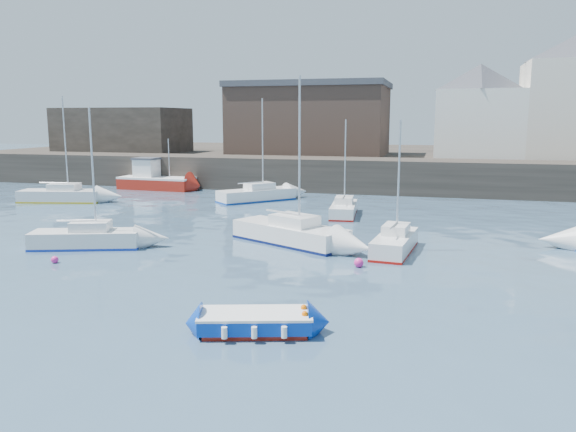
% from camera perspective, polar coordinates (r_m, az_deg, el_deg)
% --- Properties ---
extents(water, '(220.00, 220.00, 0.00)m').
position_cam_1_polar(water, '(19.17, -9.62, -10.38)').
color(water, '#2D4760').
rests_on(water, ground).
extents(quay_wall, '(90.00, 5.00, 3.00)m').
position_cam_1_polar(quay_wall, '(52.11, 6.67, 4.17)').
color(quay_wall, '#28231E').
rests_on(quay_wall, ground).
extents(land_strip, '(90.00, 32.00, 2.80)m').
position_cam_1_polar(land_strip, '(69.90, 8.90, 5.46)').
color(land_strip, '#28231E').
rests_on(land_strip, ground).
extents(bldg_east_d, '(11.14, 11.14, 8.95)m').
position_cam_1_polar(bldg_east_d, '(57.88, 18.79, 10.09)').
color(bldg_east_d, white).
rests_on(bldg_east_d, land_strip).
extents(warehouse, '(16.40, 10.40, 7.60)m').
position_cam_1_polar(warehouse, '(60.84, 2.25, 9.86)').
color(warehouse, '#3D2D26').
rests_on(warehouse, land_strip).
extents(bldg_west, '(14.00, 8.00, 5.00)m').
position_cam_1_polar(bldg_west, '(68.36, -16.44, 8.36)').
color(bldg_west, '#353028').
rests_on(bldg_west, land_strip).
extents(blue_dinghy, '(3.80, 2.44, 0.67)m').
position_cam_1_polar(blue_dinghy, '(17.75, -3.35, -10.65)').
color(blue_dinghy, maroon).
rests_on(blue_dinghy, ground).
extents(fishing_boat, '(7.33, 3.06, 4.78)m').
position_cam_1_polar(fishing_boat, '(54.75, -13.38, 3.64)').
color(fishing_boat, maroon).
rests_on(fishing_boat, ground).
extents(sailboat_a, '(5.78, 3.44, 7.16)m').
position_cam_1_polar(sailboat_a, '(30.81, -19.77, -2.13)').
color(sailboat_a, white).
rests_on(sailboat_a, ground).
extents(sailboat_b, '(7.02, 5.07, 8.74)m').
position_cam_1_polar(sailboat_b, '(30.02, 0.24, -1.72)').
color(sailboat_b, white).
rests_on(sailboat_b, ground).
extents(sailboat_c, '(2.09, 5.11, 6.54)m').
position_cam_1_polar(sailboat_c, '(28.55, 10.80, -2.64)').
color(sailboat_c, white).
rests_on(sailboat_c, ground).
extents(sailboat_e, '(6.77, 3.44, 8.34)m').
position_cam_1_polar(sailboat_e, '(48.56, -22.03, 1.97)').
color(sailboat_e, white).
rests_on(sailboat_e, ground).
extents(sailboat_f, '(2.09, 5.17, 6.56)m').
position_cam_1_polar(sailboat_f, '(38.93, 5.69, 0.74)').
color(sailboat_f, white).
rests_on(sailboat_f, ground).
extents(sailboat_h, '(5.83, 6.07, 8.21)m').
position_cam_1_polar(sailboat_h, '(45.68, -3.21, 2.21)').
color(sailboat_h, white).
rests_on(sailboat_h, ground).
extents(buoy_near, '(0.34, 0.34, 0.34)m').
position_cam_1_polar(buoy_near, '(28.22, -22.59, -4.42)').
color(buoy_near, '#E0268B').
rests_on(buoy_near, ground).
extents(buoy_mid, '(0.44, 0.44, 0.44)m').
position_cam_1_polar(buoy_mid, '(25.57, 7.19, -5.16)').
color(buoy_mid, '#E0268B').
rests_on(buoy_mid, ground).
extents(buoy_far, '(0.42, 0.42, 0.42)m').
position_cam_1_polar(buoy_far, '(36.42, -0.46, -0.58)').
color(buoy_far, '#E0268B').
rests_on(buoy_far, ground).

